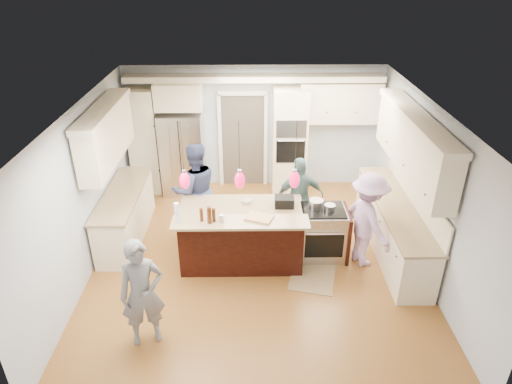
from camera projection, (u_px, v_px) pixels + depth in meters
ground_plane at (256, 260)px, 7.93m from camera, size 6.00×6.00×0.00m
room_shell at (256, 164)px, 7.08m from camera, size 5.54×6.04×2.72m
refrigerator at (183, 153)px, 9.83m from camera, size 0.90×0.70×1.80m
oven_column at (289, 141)px, 9.76m from camera, size 0.72×0.69×2.30m
back_upper_cabinets at (219, 117)px, 9.59m from camera, size 5.30×0.61×2.54m
right_counter_run at (400, 197)px, 7.73m from camera, size 0.64×3.10×2.51m
left_cabinets at (119, 186)px, 8.12m from camera, size 0.64×2.30×2.51m
kitchen_island at (242, 234)px, 7.76m from camera, size 2.10×1.46×1.12m
island_range at (323, 233)px, 7.86m from camera, size 0.82×0.71×0.92m
pendant_lights at (240, 180)px, 6.64m from camera, size 1.75×0.15×1.03m
person_bar_end at (142, 293)px, 5.95m from camera, size 0.67×0.54×1.59m
person_far_left at (195, 190)px, 8.31m from camera, size 1.07×0.96×1.80m
person_far_right at (300, 197)px, 8.33m from camera, size 0.96×0.52×1.55m
person_range_side at (367, 220)px, 7.50m from camera, size 0.99×1.23×1.67m
floor_rug at (313, 273)px, 7.59m from camera, size 0.93×1.17×0.01m
water_bottle at (177, 213)px, 6.82m from camera, size 0.09×0.09×0.33m
beer_bottle_a at (209, 215)px, 6.82m from camera, size 0.08×0.08×0.27m
beer_bottle_b at (214, 215)px, 6.88m from camera, size 0.06×0.06×0.22m
beer_bottle_c at (201, 215)px, 6.88m from camera, size 0.06×0.06×0.22m
drink_can at (222, 218)px, 6.88m from camera, size 0.08×0.08×0.12m
cutting_board at (259, 218)px, 6.99m from camera, size 0.48×0.41×0.03m
pot_large at (316, 204)px, 7.67m from camera, size 0.24×0.24×0.14m
pot_small at (330, 207)px, 7.62m from camera, size 0.18×0.18×0.09m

